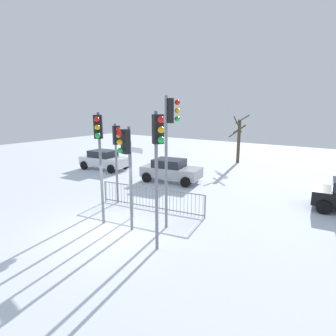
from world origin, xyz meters
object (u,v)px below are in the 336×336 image
traffic_light_mid_left (170,134)px  car_white_far (104,159)px  traffic_light_rear_left (126,156)px  traffic_light_foreground_left (158,151)px  car_silver_trailing (171,170)px  direction_sign_post (132,176)px  traffic_light_mid_right (99,144)px  traffic_light_foreground_right (117,146)px  bare_tree_left (239,139)px

traffic_light_mid_left → car_white_far: bearing=-158.3°
traffic_light_rear_left → traffic_light_foreground_left: (1.89, -0.61, 0.42)m
car_silver_trailing → direction_sign_post: bearing=-80.3°
traffic_light_mid_right → traffic_light_mid_left: size_ratio=0.88×
direction_sign_post → car_silver_trailing: bearing=117.8°
traffic_light_rear_left → traffic_light_foreground_right: bearing=-25.9°
car_silver_trailing → bare_tree_left: (1.37, 8.53, 1.30)m
traffic_light_foreground_left → bare_tree_left: (-3.26, 16.26, -1.33)m
bare_tree_left → traffic_light_foreground_right: bearing=-95.1°
traffic_light_mid_right → traffic_light_foreground_right: size_ratio=1.15×
traffic_light_rear_left → car_white_far: (-9.07, 7.30, -2.21)m
car_white_far → traffic_light_mid_left: bearing=-36.2°
car_white_far → bare_tree_left: bearing=42.1°
traffic_light_mid_right → bare_tree_left: traffic_light_mid_right is taller
traffic_light_foreground_left → traffic_light_mid_left: bearing=-125.6°
traffic_light_rear_left → car_silver_trailing: traffic_light_rear_left is taller
traffic_light_mid_left → car_silver_trailing: 7.74m
traffic_light_foreground_left → car_white_far: traffic_light_foreground_left is taller
bare_tree_left → car_silver_trailing: bearing=-99.1°
traffic_light_mid_left → bare_tree_left: 14.82m
traffic_light_foreground_left → car_silver_trailing: size_ratio=1.16×
direction_sign_post → traffic_light_mid_right: bearing=-104.5°
traffic_light_mid_left → traffic_light_rear_left: bearing=-83.0°
traffic_light_mid_right → traffic_light_mid_left: (2.44, 1.30, 0.43)m
direction_sign_post → car_white_far: (-8.35, 6.21, -1.12)m
traffic_light_mid_left → car_silver_trailing: size_ratio=1.29×
traffic_light_mid_left → traffic_light_foreground_right: traffic_light_mid_left is taller
traffic_light_mid_left → traffic_light_rear_left: 1.82m
traffic_light_foreground_left → car_silver_trailing: traffic_light_foreground_left is taller
car_silver_trailing → traffic_light_foreground_right: bearing=-97.0°
traffic_light_foreground_right → traffic_light_rear_left: (2.58, -2.14, 0.06)m
traffic_light_rear_left → bare_tree_left: bare_tree_left is taller
traffic_light_foreground_right → direction_sign_post: 2.38m
traffic_light_foreground_left → direction_sign_post: (-2.61, 1.70, -1.51)m
traffic_light_mid_right → car_silver_trailing: bearing=-118.6°
traffic_light_mid_right → bare_tree_left: size_ratio=1.10×
car_white_far → bare_tree_left: (7.71, 8.34, 1.30)m
direction_sign_post → bare_tree_left: (-0.65, 14.56, 0.19)m
traffic_light_mid_left → direction_sign_post: size_ratio=1.53×
car_white_far → traffic_light_rear_left: bearing=-44.0°
traffic_light_rear_left → car_white_far: size_ratio=1.03×
traffic_light_mid_right → traffic_light_rear_left: (1.27, 0.15, -0.36)m
traffic_light_rear_left → car_silver_trailing: bearing=-55.2°
direction_sign_post → bare_tree_left: size_ratio=0.82×
bare_tree_left → traffic_light_mid_right: bearing=-89.6°
traffic_light_foreground_left → direction_sign_post: 3.47m
traffic_light_foreground_left → car_silver_trailing: (-4.63, 7.73, -2.63)m
traffic_light_mid_left → bare_tree_left: traffic_light_mid_left is taller
traffic_light_mid_right → car_white_far: (-7.81, 7.45, -2.58)m
traffic_light_foreground_right → car_silver_trailing: size_ratio=0.99×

